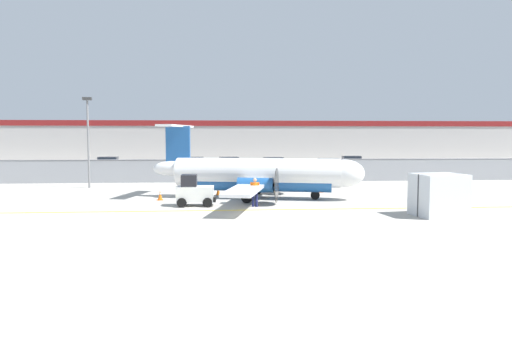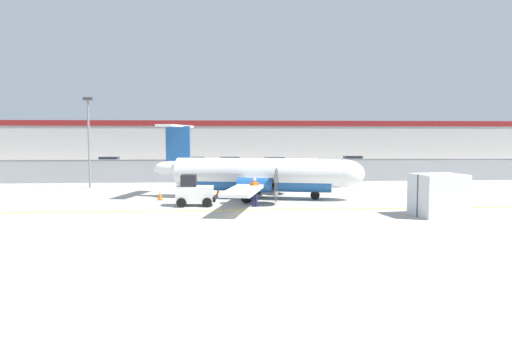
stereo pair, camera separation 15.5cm
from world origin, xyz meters
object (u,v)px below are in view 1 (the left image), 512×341
at_px(parked_car_5, 330,166).
at_px(apron_light_pole, 88,135).
at_px(parked_car_2, 195,164).
at_px(parked_car_4, 273,164).
at_px(parked_car_6, 351,162).
at_px(traffic_cone_near_right, 320,188).
at_px(parked_car_1, 144,167).
at_px(baggage_tug, 194,192).
at_px(ground_crew_worker, 255,191).
at_px(cargo_container, 439,195).
at_px(traffic_cone_far_left, 218,191).
at_px(parked_car_0, 107,163).
at_px(traffic_cone_near_left, 160,195).
at_px(parked_car_3, 230,163).
at_px(commuter_airplane, 261,175).

distance_m(parked_car_5, apron_light_pole, 26.34).
distance_m(parked_car_2, apron_light_pole, 19.41).
xyz_separation_m(parked_car_4, parked_car_6, (10.34, 3.08, 0.00)).
relative_size(traffic_cone_near_right, parked_car_1, 0.15).
bearing_deg(baggage_tug, ground_crew_worker, -8.43).
xyz_separation_m(cargo_container, parked_car_2, (-14.53, 32.41, -0.21)).
height_order(traffic_cone_near_right, parked_car_2, parked_car_2).
bearing_deg(traffic_cone_far_left, parked_car_5, 55.68).
xyz_separation_m(parked_car_1, parked_car_4, (14.30, 4.70, 0.00)).
xyz_separation_m(parked_car_4, parked_car_5, (6.11, -3.43, 0.00)).
distance_m(cargo_container, parked_car_2, 35.52).
relative_size(baggage_tug, parked_car_1, 0.55).
relative_size(parked_car_1, parked_car_4, 0.98).
relative_size(parked_car_0, parked_car_5, 1.00).
xyz_separation_m(traffic_cone_near_left, parked_car_5, (16.15, 20.42, 0.58)).
height_order(parked_car_2, parked_car_6, same).
height_order(ground_crew_worker, parked_car_1, same).
distance_m(cargo_container, traffic_cone_near_left, 16.86).
height_order(parked_car_0, parked_car_4, same).
height_order(cargo_container, parked_car_3, cargo_container).
bearing_deg(parked_car_2, parked_car_5, -12.47).
bearing_deg(parked_car_1, parked_car_5, 2.14).
bearing_deg(parked_car_0, parked_car_6, 178.40).
height_order(ground_crew_worker, traffic_cone_far_left, ground_crew_worker).
bearing_deg(parked_car_2, parked_car_1, -123.89).
relative_size(parked_car_1, apron_light_pole, 0.58).
relative_size(parked_car_1, parked_car_2, 0.98).
relative_size(traffic_cone_near_right, parked_car_6, 0.15).
bearing_deg(baggage_tug, parked_car_6, 59.55).
bearing_deg(apron_light_pole, baggage_tug, -48.90).
xyz_separation_m(commuter_airplane, parked_car_1, (-10.89, 18.83, -0.71)).
bearing_deg(traffic_cone_far_left, commuter_airplane, -34.30).
bearing_deg(commuter_airplane, cargo_container, -27.38).
xyz_separation_m(parked_car_4, apron_light_pole, (-16.70, -16.14, 3.41)).
relative_size(traffic_cone_near_left, parked_car_3, 0.15).
distance_m(traffic_cone_near_right, parked_car_6, 25.35).
xyz_separation_m(baggage_tug, parked_car_0, (-12.24, 29.22, 0.04)).
bearing_deg(apron_light_pole, parked_car_6, 35.41).
distance_m(cargo_container, parked_car_5, 27.52).
height_order(ground_crew_worker, traffic_cone_near_left, ground_crew_worker).
distance_m(traffic_cone_near_left, parked_car_6, 33.77).
distance_m(commuter_airplane, parked_car_4, 23.78).
bearing_deg(parked_car_4, traffic_cone_near_left, 62.84).
bearing_deg(commuter_airplane, traffic_cone_near_left, -164.04).
bearing_deg(traffic_cone_near_left, ground_crew_worker, -28.60).
distance_m(commuter_airplane, apron_light_pole, 15.44).
height_order(traffic_cone_far_left, parked_car_5, parked_car_5).
relative_size(parked_car_5, parked_car_6, 0.99).
bearing_deg(parked_car_1, baggage_tug, -74.47).
distance_m(parked_car_1, parked_car_6, 25.84).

